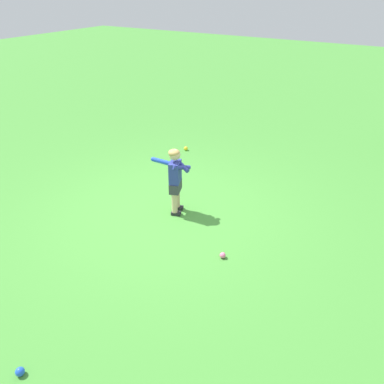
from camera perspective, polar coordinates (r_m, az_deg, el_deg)
name	(u,v)px	position (r m, az deg, el deg)	size (l,w,h in m)	color
ground_plane	(166,213)	(6.08, -3.92, -3.18)	(40.00, 40.00, 0.00)	#479338
child_batter	(175,175)	(5.79, -2.57, 2.50)	(0.31, 0.62, 1.08)	#232328
play_ball_midfield	(223,255)	(5.16, 4.63, -9.45)	(0.08, 0.08, 0.08)	pink
play_ball_far_right	(186,148)	(8.30, -0.93, 6.56)	(0.09, 0.09, 0.09)	yellow
play_ball_by_bucket	(20,372)	(4.27, -24.43, -23.35)	(0.09, 0.09, 0.09)	blue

